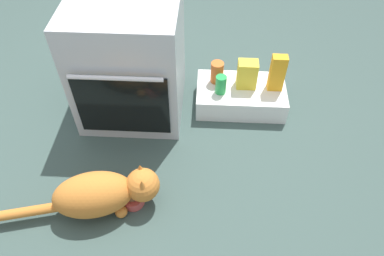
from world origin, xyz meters
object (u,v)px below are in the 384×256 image
sauce_jar (217,72)px  oven (129,61)px  cat (102,193)px  pantry_cabinet (240,96)px  food_bowl (133,199)px  snack_bag (247,74)px  juice_carton (277,73)px  soda_can (221,85)px

sauce_jar → oven: bearing=-168.5°
oven → cat: bearing=-92.8°
pantry_cabinet → sauce_jar: bearing=160.6°
cat → sauce_jar: sauce_jar is taller
food_bowl → snack_bag: bearing=52.7°
juice_carton → cat: bearing=-138.6°
pantry_cabinet → soda_can: 0.19m
oven → sauce_jar: bearing=11.5°
oven → cat: (-0.04, -0.75, -0.23)m
food_bowl → cat: (-0.14, -0.03, 0.10)m
snack_bag → juice_carton: (0.18, -0.01, 0.03)m
sauce_jar → juice_carton: (0.36, -0.05, 0.05)m
oven → juice_carton: oven is taller
pantry_cabinet → food_bowl: (-0.57, -0.77, -0.04)m
snack_bag → juice_carton: size_ratio=0.75×
oven → sauce_jar: oven is taller
cat → soda_can: 0.95m
cat → soda_can: soda_can is taller
snack_bag → pantry_cabinet: bearing=-141.5°
pantry_cabinet → soda_can: soda_can is taller
oven → juice_carton: 0.88m
oven → soda_can: oven is taller
oven → juice_carton: size_ratio=3.02×
snack_bag → sauce_jar: 0.19m
food_bowl → soda_can: soda_can is taller
cat → oven: bearing=73.4°
soda_can → snack_bag: bearing=23.5°
sauce_jar → food_bowl: bearing=-116.9°
pantry_cabinet → food_bowl: pantry_cabinet is taller
pantry_cabinet → soda_can: bearing=-159.9°
oven → soda_can: (0.54, 0.00, -0.16)m
pantry_cabinet → cat: cat is taller
sauce_jar → snack_bag: bearing=-10.9°
cat → juice_carton: 1.23m
oven → food_bowl: (0.10, -0.72, -0.33)m
food_bowl → juice_carton: size_ratio=0.48×
snack_bag → cat: bearing=-131.9°
oven → snack_bag: 0.71m
soda_can → oven: bearing=-179.9°
pantry_cabinet → snack_bag: (0.03, 0.02, 0.16)m
snack_bag → juice_carton: bearing=-4.8°
sauce_jar → soda_can: size_ratio=1.17×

